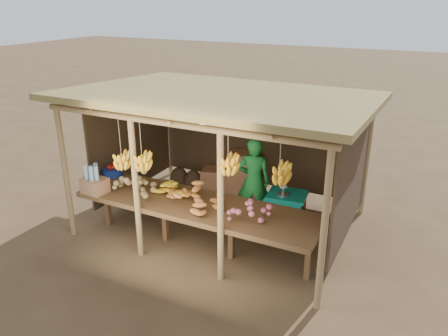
% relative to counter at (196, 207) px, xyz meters
% --- Properties ---
extents(ground, '(60.00, 60.00, 0.00)m').
position_rel_counter_xyz_m(ground, '(-0.00, 0.95, -0.74)').
color(ground, brown).
rests_on(ground, ground).
extents(stall_structure, '(4.70, 3.50, 2.43)m').
position_rel_counter_xyz_m(stall_structure, '(0.05, 0.83, 1.16)').
color(stall_structure, '#9B7C50').
rests_on(stall_structure, ground).
extents(counter, '(3.90, 1.05, 0.80)m').
position_rel_counter_xyz_m(counter, '(0.00, 0.00, 0.00)').
color(counter, brown).
rests_on(counter, ground).
extents(potato_heap, '(1.06, 0.85, 0.36)m').
position_rel_counter_xyz_m(potato_heap, '(-1.10, -0.03, 0.24)').
color(potato_heap, tan).
rests_on(potato_heap, counter).
extents(sweet_potato_heap, '(0.95, 0.59, 0.36)m').
position_rel_counter_xyz_m(sweet_potato_heap, '(-0.06, -0.13, 0.24)').
color(sweet_potato_heap, '#C57132').
rests_on(sweet_potato_heap, counter).
extents(onion_heap, '(0.97, 0.75, 0.36)m').
position_rel_counter_xyz_m(onion_heap, '(0.99, -0.18, 0.24)').
color(onion_heap, '#CA6273').
rests_on(onion_heap, counter).
extents(banana_pile, '(0.66, 0.50, 0.35)m').
position_rel_counter_xyz_m(banana_pile, '(-0.47, 0.13, 0.23)').
color(banana_pile, yellow).
rests_on(banana_pile, counter).
extents(tomato_basin, '(0.37, 0.37, 0.19)m').
position_rel_counter_xyz_m(tomato_basin, '(-1.90, 0.34, 0.14)').
color(tomato_basin, navy).
rests_on(tomato_basin, counter).
extents(bottle_box, '(0.40, 0.33, 0.48)m').
position_rel_counter_xyz_m(bottle_box, '(-1.67, -0.38, 0.25)').
color(bottle_box, '#A26C48').
rests_on(bottle_box, counter).
extents(vendor, '(0.66, 0.53, 1.58)m').
position_rel_counter_xyz_m(vendor, '(0.44, 1.21, 0.05)').
color(vendor, '#1B7C31').
rests_on(vendor, ground).
extents(tarp_crate, '(0.72, 0.64, 0.79)m').
position_rel_counter_xyz_m(tarp_crate, '(1.00, 1.37, -0.42)').
color(tarp_crate, brown).
rests_on(tarp_crate, ground).
extents(carton_stack, '(1.27, 0.58, 0.90)m').
position_rel_counter_xyz_m(carton_stack, '(-0.38, 2.15, -0.34)').
color(carton_stack, '#A26C48').
rests_on(carton_stack, ground).
extents(burlap_sacks, '(0.73, 0.38, 0.51)m').
position_rel_counter_xyz_m(burlap_sacks, '(-1.39, 1.95, -0.52)').
color(burlap_sacks, '#463320').
rests_on(burlap_sacks, ground).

